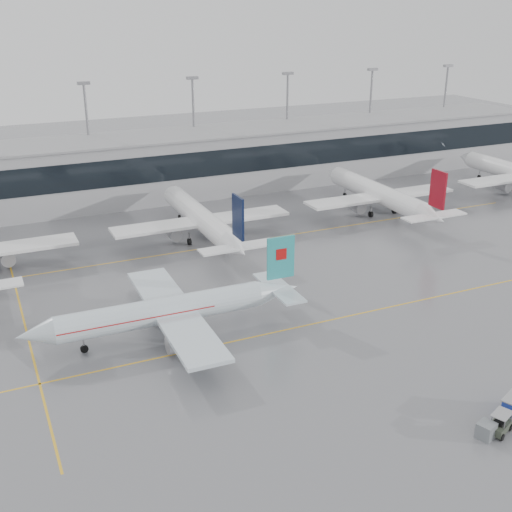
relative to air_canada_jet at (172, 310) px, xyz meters
name	(u,v)px	position (x,y,z in m)	size (l,w,h in m)	color
ground	(297,327)	(14.17, -4.43, -3.24)	(320.00, 320.00, 0.00)	slate
taxi_line_main	(297,327)	(14.17, -4.43, -3.24)	(120.00, 0.25, 0.01)	gold
taxi_line_north	(210,247)	(14.17, 25.57, -3.24)	(120.00, 0.25, 0.01)	gold
taxi_line_cross	(24,322)	(-15.83, 10.57, -3.24)	(0.25, 60.00, 0.01)	gold
terminal	(153,168)	(14.17, 57.57, 2.76)	(180.00, 15.00, 12.00)	#9B9B9E
terminal_glass	(163,168)	(14.17, 50.02, 4.26)	(180.00, 0.20, 5.00)	black
terminal_roof	(151,137)	(14.17, 57.57, 8.96)	(182.00, 16.00, 0.40)	gray
light_masts	(143,126)	(14.17, 63.57, 10.10)	(156.40, 1.00, 22.60)	gray
air_canada_jet	(172,310)	(0.00, 0.00, 0.00)	(33.80, 26.24, 10.34)	silver
parked_jet_c	(201,219)	(14.17, 29.26, 0.47)	(29.64, 36.96, 11.72)	white
parked_jet_d	(380,194)	(49.17, 29.26, 0.47)	(29.64, 36.96, 11.72)	white
baggage_tug	(499,426)	(21.56, -30.10, -2.57)	(3.95, 2.55, 1.91)	#363D30
gse_unit	(486,431)	(19.85, -30.21, -2.48)	(1.52, 1.41, 1.52)	slate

